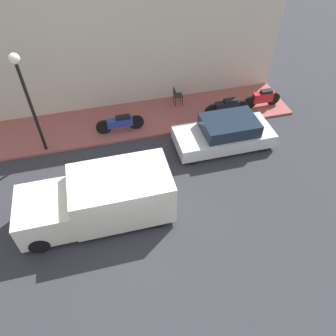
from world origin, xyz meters
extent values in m
plane|color=#2D2D33|center=(0.00, 0.00, 0.00)|extent=(60.00, 60.00, 0.00)
cube|color=#934C47|center=(5.32, 0.00, 0.05)|extent=(2.71, 17.00, 0.10)
cube|color=beige|center=(6.83, 0.00, 3.17)|extent=(0.30, 17.00, 6.34)
cube|color=silver|center=(2.75, -4.49, 0.44)|extent=(1.75, 4.01, 0.58)
cube|color=#192333|center=(2.75, -4.69, 1.00)|extent=(1.54, 2.21, 0.53)
cylinder|color=black|center=(2.00, -2.92, 0.28)|extent=(0.20, 0.56, 0.56)
cylinder|color=black|center=(3.51, -2.92, 0.28)|extent=(0.20, 0.56, 0.56)
cylinder|color=black|center=(2.00, -6.07, 0.28)|extent=(0.20, 0.56, 0.56)
cylinder|color=black|center=(3.51, -6.07, 0.28)|extent=(0.20, 0.56, 0.56)
cube|color=silver|center=(0.28, 0.08, 0.97)|extent=(1.98, 3.21, 1.59)
cube|color=silver|center=(0.28, 2.55, 0.73)|extent=(1.88, 1.73, 1.11)
cube|color=#192333|center=(0.28, 2.81, 1.04)|extent=(1.68, 0.95, 0.44)
cylinder|color=black|center=(-0.58, 2.84, 0.32)|extent=(0.22, 0.64, 0.64)
cylinder|color=black|center=(1.14, 2.84, 0.32)|extent=(0.22, 0.64, 0.64)
cylinder|color=black|center=(-0.58, -0.96, 0.32)|extent=(0.22, 0.64, 0.64)
cylinder|color=black|center=(1.14, -0.96, 0.32)|extent=(0.22, 0.64, 0.64)
cube|color=#B21E1E|center=(4.81, -7.25, 0.61)|extent=(0.30, 0.97, 0.47)
cube|color=black|center=(4.81, -7.38, 0.90)|extent=(0.27, 0.53, 0.12)
cylinder|color=black|center=(4.81, -6.66, 0.42)|extent=(0.10, 0.64, 0.64)
cylinder|color=black|center=(4.81, -7.84, 0.42)|extent=(0.10, 0.64, 0.64)
cube|color=navy|center=(4.63, -0.47, 0.56)|extent=(0.30, 1.11, 0.35)
cube|color=black|center=(4.63, -0.62, 0.80)|extent=(0.27, 0.60, 0.12)
cylinder|color=black|center=(4.63, 0.24, 0.43)|extent=(0.10, 0.67, 0.67)
cylinder|color=black|center=(4.63, -1.17, 0.43)|extent=(0.10, 0.67, 0.67)
cube|color=black|center=(4.58, -5.35, 0.59)|extent=(0.30, 1.10, 0.42)
cube|color=black|center=(4.58, -5.50, 0.86)|extent=(0.27, 0.60, 0.12)
cylinder|color=black|center=(4.58, -4.65, 0.43)|extent=(0.10, 0.66, 0.66)
cylinder|color=black|center=(4.58, -6.05, 0.43)|extent=(0.10, 0.66, 0.66)
cylinder|color=black|center=(4.22, 2.72, 2.03)|extent=(0.12, 0.12, 3.86)
sphere|color=silver|center=(4.22, 2.72, 4.07)|extent=(0.38, 0.38, 0.38)
cube|color=#262626|center=(5.98, -3.45, 0.58)|extent=(0.40, 0.40, 0.04)
cube|color=#262626|center=(5.98, -3.27, 0.78)|extent=(0.40, 0.04, 0.35)
cylinder|color=#262626|center=(5.81, -3.62, 0.33)|extent=(0.04, 0.04, 0.46)
cylinder|color=#262626|center=(6.15, -3.62, 0.33)|extent=(0.04, 0.04, 0.46)
cylinder|color=#262626|center=(5.81, -3.28, 0.33)|extent=(0.04, 0.04, 0.46)
cylinder|color=#262626|center=(6.15, -3.28, 0.33)|extent=(0.04, 0.04, 0.46)
camera|label=1|loc=(-6.83, 0.33, 9.18)|focal=35.00mm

